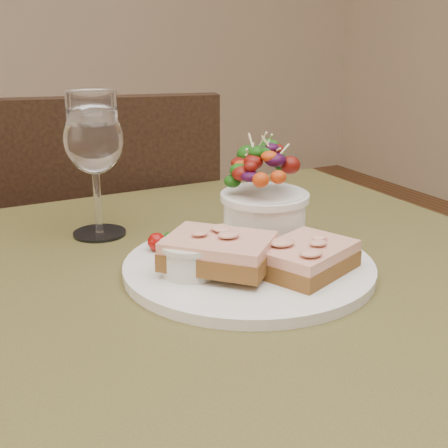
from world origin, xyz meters
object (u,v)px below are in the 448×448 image
sandwich_front (306,258)px  sandwich_back (219,251)px  dinner_plate (249,267)px  chair_far (110,364)px  ramekin (191,256)px  cafe_table (223,363)px  wine_glass (94,143)px  salad_bowl (265,194)px

sandwich_front → sandwich_back: (-0.09, 0.04, 0.01)m
sandwich_front → dinner_plate: bearing=108.2°
chair_far → sandwich_back: bearing=100.3°
dinner_plate → ramekin: size_ratio=4.41×
cafe_table → chair_far: bearing=85.7°
sandwich_front → chair_far: bearing=70.8°
sandwich_front → sandwich_back: size_ratio=0.91×
dinner_plate → sandwich_front: size_ratio=2.25×
cafe_table → ramekin: (-0.03, 0.01, 0.13)m
dinner_plate → sandwich_back: 0.05m
sandwich_back → ramekin: bearing=-151.9°
ramekin → wine_glass: 0.23m
chair_far → salad_bowl: bearing=109.4°
sandwich_back → salad_bowl: (0.10, 0.06, 0.04)m
chair_far → wine_glass: wine_glass is taller
ramekin → dinner_plate: bearing=-0.8°
sandwich_front → ramekin: ramekin is taller
cafe_table → wine_glass: size_ratio=4.57×
cafe_table → sandwich_back: bearing=145.1°
ramekin → wine_glass: (-0.04, 0.20, 0.09)m
cafe_table → chair_far: size_ratio=0.89×
sandwich_front → salad_bowl: 0.12m
cafe_table → sandwich_back: sandwich_back is taller
chair_far → wine_glass: size_ratio=5.14×
sandwich_back → wine_glass: wine_glass is taller
sandwich_back → sandwich_front: bearing=20.7°
dinner_plate → salad_bowl: 0.10m
sandwich_front → salad_bowl: size_ratio=0.99×
sandwich_back → salad_bowl: salad_bowl is taller
chair_far → dinner_plate: chair_far is taller
chair_far → dinner_plate: bearing=104.1°
dinner_plate → salad_bowl: (0.05, 0.06, 0.07)m
cafe_table → sandwich_back: size_ratio=5.74×
wine_glass → sandwich_front: bearing=-58.6°
dinner_plate → sandwich_front: bearing=-49.8°
dinner_plate → ramekin: ramekin is taller
cafe_table → chair_far: chair_far is taller
sandwich_back → ramekin: sandwich_back is taller
cafe_table → chair_far: (0.05, 0.64, -0.36)m
salad_bowl → wine_glass: bearing=138.3°
ramekin → cafe_table: bearing=-20.8°
chair_far → cafe_table: bearing=100.6°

